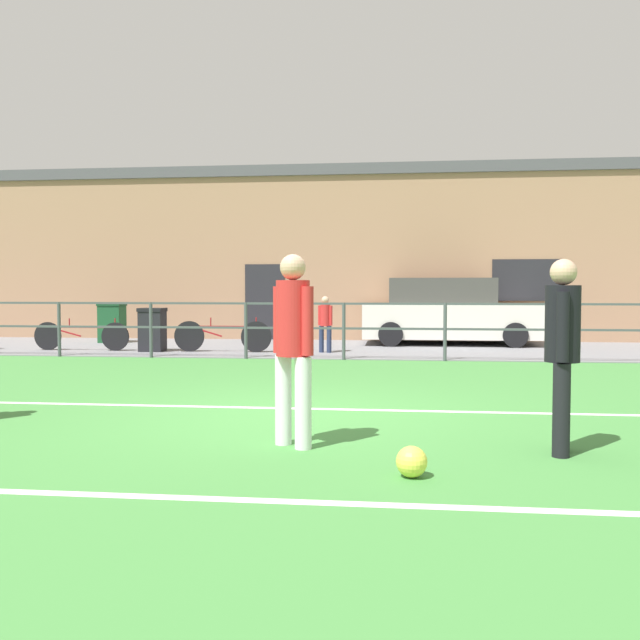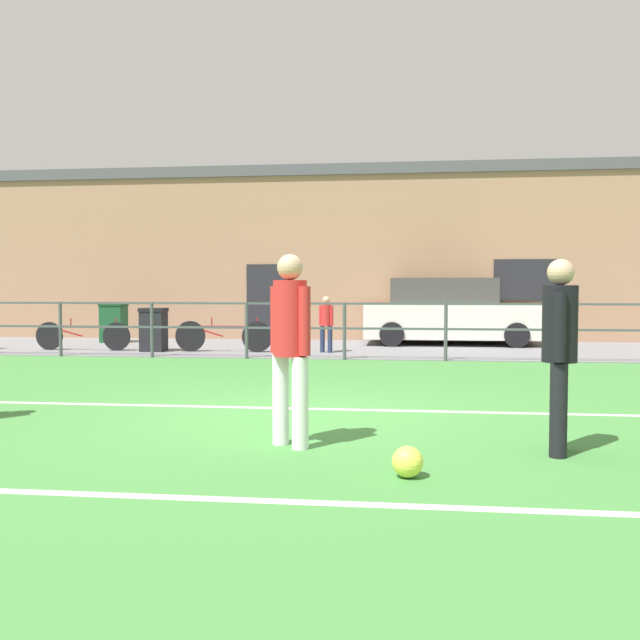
{
  "view_description": "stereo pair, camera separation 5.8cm",
  "coord_description": "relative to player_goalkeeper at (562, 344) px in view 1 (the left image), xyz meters",
  "views": [
    {
      "loc": [
        1.07,
        -7.6,
        1.43
      ],
      "look_at": [
        -0.19,
        3.47,
        0.92
      ],
      "focal_mm": 38.35,
      "sensor_mm": 36.0,
      "label": 1
    },
    {
      "loc": [
        1.13,
        -7.59,
        1.43
      ],
      "look_at": [
        -0.19,
        3.47,
        0.92
      ],
      "focal_mm": 38.35,
      "sensor_mm": 36.0,
      "label": 2
    }
  ],
  "objects": [
    {
      "name": "ground",
      "position": [
        -2.48,
        1.55,
        -0.98
      ],
      "size": [
        60.0,
        44.0,
        0.04
      ],
      "primitive_type": "cube",
      "color": "#42843D"
    },
    {
      "name": "field_line_touchline",
      "position": [
        -2.48,
        1.94,
        -0.95
      ],
      "size": [
        36.0,
        0.11,
        0.0
      ],
      "primitive_type": "cube",
      "color": "white",
      "rests_on": "ground"
    },
    {
      "name": "field_line_hash",
      "position": [
        -2.48,
        -1.59,
        -0.95
      ],
      "size": [
        36.0,
        0.11,
        0.0
      ],
      "primitive_type": "cube",
      "color": "white",
      "rests_on": "ground"
    },
    {
      "name": "pavement_strip",
      "position": [
        -2.48,
        10.05,
        -0.95
      ],
      "size": [
        48.0,
        5.0,
        0.02
      ],
      "primitive_type": "cube",
      "color": "slate",
      "rests_on": "ground"
    },
    {
      "name": "perimeter_fence",
      "position": [
        -2.48,
        7.55,
        -0.21
      ],
      "size": [
        36.07,
        0.07,
        1.15
      ],
      "color": "#474C51",
      "rests_on": "ground"
    },
    {
      "name": "clubhouse_facade",
      "position": [
        -2.48,
        13.75,
        1.46
      ],
      "size": [
        28.0,
        2.56,
        4.82
      ],
      "color": "#A37A5B",
      "rests_on": "ground"
    },
    {
      "name": "player_goalkeeper",
      "position": [
        0.0,
        0.0,
        0.0
      ],
      "size": [
        0.29,
        0.45,
        1.68
      ],
      "rotation": [
        0.0,
        0.0,
        4.49
      ],
      "color": "black",
      "rests_on": "ground"
    },
    {
      "name": "player_winger",
      "position": [
        -2.34,
        0.0,
        0.03
      ],
      "size": [
        0.4,
        0.33,
        1.74
      ],
      "rotation": [
        0.0,
        0.0,
        2.49
      ],
      "color": "white",
      "rests_on": "ground"
    },
    {
      "name": "soccer_ball_match",
      "position": [
        -1.3,
        -0.9,
        -0.84
      ],
      "size": [
        0.24,
        0.24,
        0.24
      ],
      "primitive_type": "sphere",
      "color": "#E5E04C",
      "rests_on": "ground"
    },
    {
      "name": "spectator_child",
      "position": [
        -2.99,
        8.87,
        -0.23
      ],
      "size": [
        0.33,
        0.22,
        1.24
      ],
      "rotation": [
        0.0,
        0.0,
        2.83
      ],
      "color": "#232D4C",
      "rests_on": "pavement_strip"
    },
    {
      "name": "parked_car_red",
      "position": [
        -0.16,
        11.47,
        -0.15
      ],
      "size": [
        4.35,
        1.91,
        1.67
      ],
      "color": "silver",
      "rests_on": "pavement_strip"
    },
    {
      "name": "bicycle_parked_0",
      "position": [
        -8.58,
        8.75,
        -0.6
      ],
      "size": [
        2.26,
        0.04,
        0.74
      ],
      "color": "black",
      "rests_on": "pavement_strip"
    },
    {
      "name": "bicycle_parked_1",
      "position": [
        -5.28,
        8.75,
        -0.58
      ],
      "size": [
        2.21,
        0.04,
        0.77
      ],
      "color": "black",
      "rests_on": "pavement_strip"
    },
    {
      "name": "trash_bin_0",
      "position": [
        -6.88,
        8.71,
        -0.44
      ],
      "size": [
        0.55,
        0.47,
        0.97
      ],
      "color": "black",
      "rests_on": "pavement_strip"
    },
    {
      "name": "trash_bin_1",
      "position": [
        -8.83,
        11.03,
        -0.41
      ],
      "size": [
        0.62,
        0.53,
        1.04
      ],
      "color": "#194C28",
      "rests_on": "pavement_strip"
    }
  ]
}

